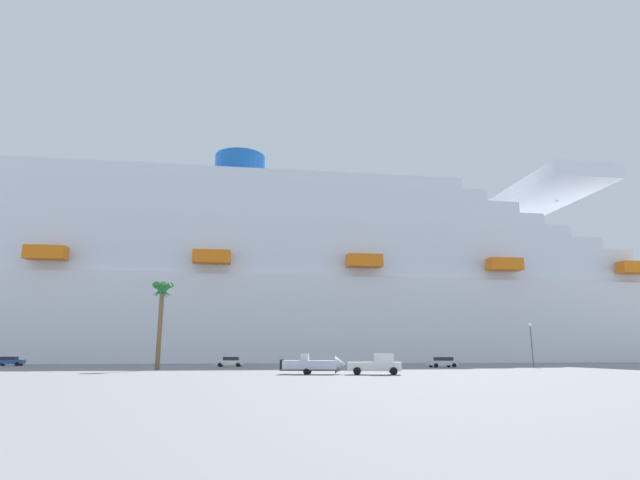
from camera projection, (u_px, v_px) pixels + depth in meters
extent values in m
plane|color=gray|center=(314.00, 364.00, 101.22)|extent=(600.00, 600.00, 0.00)
cube|color=white|center=(348.00, 324.00, 128.72)|extent=(195.38, 57.25, 18.97)
cube|color=white|center=(348.00, 281.00, 131.11)|extent=(172.09, 51.84, 2.90)
cube|color=white|center=(333.00, 270.00, 131.22)|extent=(164.09, 50.04, 2.90)
cube|color=white|center=(319.00, 259.00, 131.33)|extent=(157.91, 48.93, 2.90)
cube|color=white|center=(304.00, 248.00, 131.44)|extent=(149.99, 47.64, 2.90)
cube|color=white|center=(290.00, 236.00, 131.55)|extent=(141.11, 46.42, 2.90)
cube|color=white|center=(275.00, 225.00, 131.65)|extent=(135.61, 44.96, 2.90)
cube|color=white|center=(261.00, 214.00, 131.76)|extent=(130.73, 43.96, 2.90)
cube|color=white|center=(246.00, 203.00, 131.87)|extent=(121.97, 42.52, 2.90)
cube|color=white|center=(232.00, 191.00, 131.98)|extent=(116.92, 41.10, 2.90)
cube|color=white|center=(543.00, 194.00, 144.83)|extent=(23.50, 42.22, 4.00)
cylinder|color=#1959B2|center=(240.00, 172.00, 133.46)|extent=(14.56, 14.56, 8.26)
cylinder|color=silver|center=(554.00, 181.00, 146.23)|extent=(0.80, 0.80, 12.00)
cube|color=orange|center=(46.00, 253.00, 103.91)|extent=(8.30, 4.04, 2.80)
cube|color=orange|center=(212.00, 257.00, 108.51)|extent=(8.30, 4.04, 2.80)
cube|color=orange|center=(364.00, 261.00, 113.12)|extent=(8.30, 4.04, 2.80)
cube|color=orange|center=(505.00, 264.00, 117.72)|extent=(8.30, 4.04, 2.80)
cube|color=orange|center=(635.00, 268.00, 122.32)|extent=(8.30, 4.04, 2.80)
cube|color=white|center=(374.00, 366.00, 52.93)|extent=(5.81, 2.71, 0.90)
cube|color=white|center=(384.00, 358.00, 53.03)|extent=(2.24, 2.08, 0.90)
cube|color=#26333F|center=(390.00, 359.00, 52.95)|extent=(0.32, 1.68, 0.63)
cylinder|color=black|center=(393.00, 371.00, 53.62)|extent=(0.83, 0.38, 0.80)
cylinder|color=black|center=(394.00, 371.00, 51.68)|extent=(0.83, 0.38, 0.80)
cylinder|color=black|center=(358.00, 370.00, 53.97)|extent=(0.83, 0.38, 0.80)
cylinder|color=black|center=(357.00, 371.00, 52.03)|extent=(0.83, 0.38, 0.80)
cube|color=#595960|center=(310.00, 370.00, 53.49)|extent=(6.51, 2.63, 0.16)
cube|color=#595960|center=(345.00, 370.00, 53.14)|extent=(2.07, 0.39, 0.10)
cylinder|color=black|center=(309.00, 371.00, 54.47)|extent=(0.66, 0.30, 0.64)
cylinder|color=black|center=(306.00, 372.00, 52.50)|extent=(0.66, 0.30, 0.64)
cube|color=silver|center=(310.00, 365.00, 53.61)|extent=(5.96, 2.75, 0.90)
cone|color=silver|center=(341.00, 365.00, 53.30)|extent=(1.43, 1.97, 1.83)
cube|color=silver|center=(305.00, 357.00, 53.84)|extent=(0.92, 1.09, 0.70)
cube|color=black|center=(282.00, 365.00, 53.90)|extent=(0.42, 0.54, 1.10)
cylinder|color=brown|center=(160.00, 330.00, 68.15)|extent=(0.63, 0.63, 10.56)
cone|color=#287233|center=(165.00, 290.00, 69.34)|extent=(0.71, 2.85, 2.13)
cone|color=#287233|center=(165.00, 291.00, 69.63)|extent=(2.50, 2.26, 2.41)
cone|color=#287233|center=(163.00, 291.00, 69.71)|extent=(2.89, 0.87, 2.11)
cone|color=#287233|center=(161.00, 291.00, 69.59)|extent=(2.42, 2.38, 2.39)
cone|color=#287233|center=(160.00, 290.00, 69.35)|extent=(0.96, 2.86, 2.20)
cone|color=#287233|center=(160.00, 290.00, 69.07)|extent=(2.31, 2.60, 2.23)
cone|color=#287233|center=(161.00, 290.00, 68.93)|extent=(2.89, 0.97, 2.14)
cone|color=#287233|center=(164.00, 290.00, 69.03)|extent=(2.58, 2.24, 2.32)
sphere|color=#287233|center=(162.00, 291.00, 69.30)|extent=(1.10, 1.10, 1.10)
cylinder|color=slate|center=(532.00, 347.00, 79.33)|extent=(0.20, 0.20, 6.32)
sphere|color=#F9F2CC|center=(530.00, 325.00, 80.08)|extent=(0.56, 0.56, 0.56)
cube|color=white|center=(230.00, 363.00, 82.09)|extent=(4.43, 1.76, 0.70)
cube|color=#1E232D|center=(231.00, 359.00, 82.23)|extent=(2.48, 1.59, 0.55)
cylinder|color=black|center=(220.00, 365.00, 81.10)|extent=(0.66, 0.22, 0.66)
cylinder|color=black|center=(221.00, 365.00, 82.82)|extent=(0.66, 0.22, 0.66)
cylinder|color=black|center=(238.00, 365.00, 81.20)|extent=(0.66, 0.22, 0.66)
cylinder|color=black|center=(239.00, 365.00, 82.91)|extent=(0.66, 0.22, 0.66)
cube|color=#264C99|center=(10.00, 362.00, 87.19)|extent=(4.63, 2.54, 0.70)
cube|color=#1E232D|center=(9.00, 358.00, 87.29)|extent=(2.69, 2.05, 0.55)
cylinder|color=black|center=(21.00, 364.00, 88.28)|extent=(0.69, 0.32, 0.66)
cylinder|color=black|center=(17.00, 364.00, 86.49)|extent=(0.69, 0.32, 0.66)
cylinder|color=black|center=(3.00, 364.00, 87.74)|extent=(0.69, 0.32, 0.66)
cube|color=silver|center=(442.00, 363.00, 78.94)|extent=(4.91, 2.72, 0.70)
cube|color=#1E232D|center=(443.00, 359.00, 79.13)|extent=(2.87, 2.13, 0.55)
cylinder|color=black|center=(436.00, 365.00, 77.65)|extent=(0.69, 0.35, 0.66)
cylinder|color=black|center=(431.00, 365.00, 79.39)|extent=(0.69, 0.35, 0.66)
cylinder|color=black|center=(454.00, 365.00, 78.34)|extent=(0.69, 0.35, 0.66)
cylinder|color=black|center=(449.00, 365.00, 80.08)|extent=(0.69, 0.35, 0.66)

